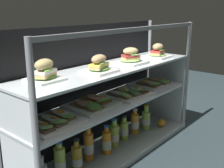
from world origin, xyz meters
The scene contains 24 objects.
ground_plane centered at (0.00, 0.00, -0.01)m, with size 6.00×6.00×0.02m, color #263236.
case_base_deck centered at (0.00, 0.00, 0.02)m, with size 1.55×0.41×0.04m, color #99A4A2.
case_frame centered at (0.00, 0.13, 0.50)m, with size 1.55×0.41×0.92m.
riser_lower_tier centered at (0.00, 0.00, 0.22)m, with size 1.49×0.35×0.36m.
shelf_lower_glass centered at (0.00, 0.00, 0.40)m, with size 1.50×0.37×0.01m, color silver.
riser_upper_tier centered at (0.00, 0.00, 0.52)m, with size 1.49×0.35×0.23m.
shelf_upper_glass centered at (0.00, 0.00, 0.64)m, with size 1.50×0.37×0.01m, color silver.
plated_roll_sandwich_center centered at (-0.52, 0.04, 0.70)m, with size 0.18×0.18×0.12m.
plated_roll_sandwich_mid_left centered at (-0.18, -0.05, 0.69)m, with size 0.18×0.18×0.11m.
plated_roll_sandwich_far_right centered at (0.18, -0.02, 0.69)m, with size 0.20×0.20×0.12m.
plated_roll_sandwich_right_of_center centered at (0.52, -0.04, 0.69)m, with size 0.19×0.19×0.11m.
open_sandwich_tray_left_of_center centered at (-0.53, -0.01, 0.43)m, with size 0.31×0.27×0.06m.
open_sandwich_tray_near_left_corner centered at (-0.17, 0.02, 0.43)m, with size 0.31×0.27×0.06m.
open_sandwich_tray_far_left centered at (0.16, -0.02, 0.43)m, with size 0.31×0.27×0.06m.
open_sandwich_tray_near_right_corner centered at (0.53, 0.00, 0.43)m, with size 0.31×0.29×0.06m.
juice_bottle_back_right centered at (-0.48, 0.01, 0.14)m, with size 0.07×0.07×0.24m.
juice_bottle_front_second centered at (-0.35, -0.01, 0.12)m, with size 0.07×0.07×0.21m.
juice_bottle_back_center centered at (-0.22, 0.02, 0.14)m, with size 0.07×0.07×0.24m.
juice_bottle_tucked_behind centered at (-0.08, -0.01, 0.12)m, with size 0.07×0.07×0.21m.
juice_bottle_near_post centered at (0.04, 0.01, 0.12)m, with size 0.07×0.07×0.21m.
juice_bottle_front_fourth centered at (0.17, 0.02, 0.12)m, with size 0.06×0.06×0.20m.
juice_bottle_front_right_end centered at (0.31, 0.02, 0.12)m, with size 0.07×0.07×0.21m.
juice_bottle_front_left_end centered at (0.44, 0.00, 0.12)m, with size 0.07×0.07×0.21m.
orange_fruit_beside_bottles centered at (0.57, -0.08, 0.07)m, with size 0.07×0.07×0.07m, color orange.
Camera 1 is at (-1.41, -1.19, 1.04)m, focal length 44.58 mm.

